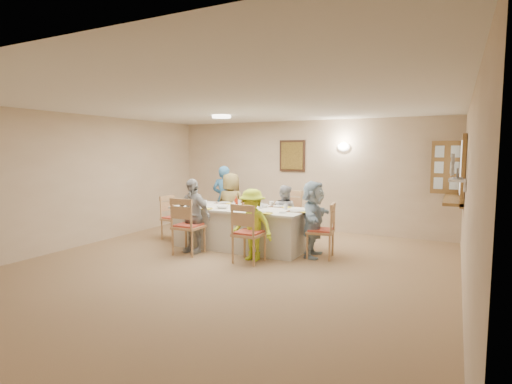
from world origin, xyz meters
The scene contains 49 objects.
ground centered at (0.00, 0.00, 0.00)m, with size 7.00×7.00×0.00m, color #886E4D.
room_walls centered at (0.00, 0.00, 1.51)m, with size 7.00×7.00×7.00m.
wall_picture centered at (-0.30, 3.46, 1.70)m, with size 0.62×0.05×0.72m.
wall_sconce centered at (0.90, 3.44, 1.90)m, with size 0.26×0.09×0.18m, color white.
ceiling_light centered at (-1.00, 1.50, 2.47)m, with size 0.36×0.36×0.05m, color white.
serving_hatch centered at (3.21, 2.40, 1.50)m, with size 0.06×1.50×1.15m, color brown.
hatch_sill centered at (3.09, 2.40, 0.97)m, with size 0.30×1.50×0.05m, color brown.
shutter_door centered at (2.95, 3.16, 1.50)m, with size 0.55×0.04×1.00m, color brown.
fan_shelf centered at (3.13, 1.05, 1.40)m, with size 0.22×0.36×0.03m, color white.
desk_fan centered at (3.10, 1.05, 1.55)m, with size 0.30×0.30×0.28m, color #A5A5A8, non-canonical shape.
dining_table centered at (-0.45, 1.26, 0.38)m, with size 2.53×1.07×0.76m, color beige.
chair_back_left centered at (-1.05, 2.06, 0.45)m, with size 0.43×0.43×0.89m, color tan, non-canonical shape.
chair_back_right centered at (0.15, 2.06, 0.52)m, with size 0.49×0.49×1.03m, color tan, non-canonical shape.
chair_front_left centered at (-1.05, 0.46, 0.51)m, with size 0.49×0.49×1.01m, color tan, non-canonical shape.
chair_front_right centered at (0.15, 0.46, 0.49)m, with size 0.47×0.47×0.98m, color tan, non-canonical shape.
chair_left_end centered at (-2.00, 1.26, 0.45)m, with size 0.43×0.43×0.90m, color tan, non-canonical shape.
chair_right_end centered at (1.10, 1.26, 0.47)m, with size 0.45×0.45×0.95m, color tan, non-canonical shape.
diner_back_left centered at (-1.05, 1.94, 0.68)m, with size 0.67×0.44×1.36m, color olive.
diner_back_right centered at (0.15, 1.94, 0.57)m, with size 0.60×0.49×1.15m, color #A09FA7.
diner_front_left centered at (-1.05, 0.58, 0.66)m, with size 0.80×0.40×1.32m, color #A6A6A6.
diner_front_right centered at (0.15, 0.58, 0.60)m, with size 0.82×0.54×1.19m, color #C2E228.
diner_right_end centered at (0.97, 1.26, 0.65)m, with size 0.55×1.26×1.31m, color #AAC5D7.
caregiver centered at (-1.50, 2.41, 0.74)m, with size 0.60×0.45×1.48m, color teal.
placemat_fl centered at (-1.05, 0.84, 0.76)m, with size 0.35×0.26×0.01m, color #472B19.
plate_fl centered at (-1.05, 0.84, 0.77)m, with size 0.26×0.26×0.02m, color white.
napkin_fl centered at (-0.87, 0.79, 0.77)m, with size 0.15×0.15×0.01m, color yellow.
placemat_fr centered at (0.15, 0.84, 0.76)m, with size 0.38×0.28×0.01m, color #472B19.
plate_fr centered at (0.15, 0.84, 0.77)m, with size 0.23×0.23×0.01m, color white.
napkin_fr centered at (0.33, 0.79, 0.77)m, with size 0.14×0.14×0.01m, color yellow.
placemat_bl centered at (-1.05, 1.68, 0.76)m, with size 0.36×0.27×0.01m, color #472B19.
plate_bl centered at (-1.05, 1.68, 0.77)m, with size 0.23×0.23×0.01m, color white.
napkin_bl centered at (-0.87, 1.63, 0.77)m, with size 0.15×0.15×0.01m, color yellow.
placemat_br centered at (0.15, 1.68, 0.76)m, with size 0.35×0.26×0.01m, color #472B19.
plate_br centered at (0.15, 1.68, 0.77)m, with size 0.22×0.22×0.01m, color white.
napkin_br centered at (0.33, 1.63, 0.77)m, with size 0.14×0.14×0.01m, color yellow.
placemat_le centered at (-1.55, 1.26, 0.76)m, with size 0.37×0.27×0.01m, color #472B19.
plate_le centered at (-1.55, 1.26, 0.77)m, with size 0.23×0.23×0.01m, color white.
napkin_le centered at (-1.37, 1.21, 0.77)m, with size 0.14×0.14×0.01m, color yellow.
placemat_re centered at (0.67, 1.26, 0.76)m, with size 0.34×0.25×0.01m, color #472B19.
plate_re centered at (0.67, 1.26, 0.77)m, with size 0.25×0.25×0.02m, color white.
napkin_re centered at (0.85, 1.21, 0.77)m, with size 0.13×0.13×0.01m, color yellow.
teacup_a centered at (-1.27, 0.96, 0.80)m, with size 0.11×0.11×0.08m, color white.
teacup_b centered at (-0.04, 1.74, 0.81)m, with size 0.12×0.12×0.09m, color white.
bowl_a centered at (-0.69, 1.00, 0.79)m, with size 0.26×0.26×0.05m, color white.
bowl_b centered at (-0.09, 1.48, 0.79)m, with size 0.18×0.18×0.05m, color white.
condiment_ketchup centered at (-0.55, 1.27, 0.86)m, with size 0.08×0.08×0.21m, color #A3250E.
condiment_brown centered at (-0.40, 1.32, 0.86)m, with size 0.11×0.11×0.20m, color #593417.
condiment_malt centered at (-0.37, 1.26, 0.84)m, with size 0.16×0.16×0.16m, color #593417.
drinking_glass centered at (-0.60, 1.31, 0.82)m, with size 0.07×0.07×0.10m, color silver.
Camera 1 is at (3.12, -5.19, 1.81)m, focal length 28.00 mm.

